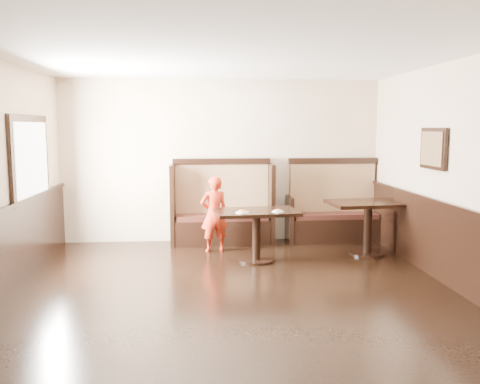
{
  "coord_description": "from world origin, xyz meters",
  "views": [
    {
      "loc": [
        -0.4,
        -5.31,
        1.98
      ],
      "look_at": [
        0.23,
        2.35,
        1.0
      ],
      "focal_mm": 38.0,
      "sensor_mm": 36.0,
      "label": 1
    }
  ],
  "objects": [
    {
      "name": "room_shell",
      "position": [
        -0.3,
        0.28,
        0.67
      ],
      "size": [
        7.0,
        7.0,
        7.0
      ],
      "color": "beige",
      "rests_on": "ground"
    },
    {
      "name": "booth_neighbor",
      "position": [
        1.95,
        3.29,
        0.48
      ],
      "size": [
        1.65,
        0.72,
        1.45
      ],
      "color": "black",
      "rests_on": "ground"
    },
    {
      "name": "pizza_plate_right",
      "position": [
        0.74,
        1.88,
        0.78
      ],
      "size": [
        0.17,
        0.17,
        0.03
      ],
      "color": "white",
      "rests_on": "table_main"
    },
    {
      "name": "ground",
      "position": [
        0.0,
        0.0,
        0.0
      ],
      "size": [
        7.0,
        7.0,
        0.0
      ],
      "primitive_type": "plane",
      "color": "black",
      "rests_on": "ground"
    },
    {
      "name": "table_neighbor",
      "position": [
        2.23,
        2.3,
        0.62
      ],
      "size": [
        1.26,
        0.88,
        0.83
      ],
      "rotation": [
        0.0,
        0.0,
        0.08
      ],
      "color": "black",
      "rests_on": "ground"
    },
    {
      "name": "booth_main",
      "position": [
        0.0,
        3.3,
        0.53
      ],
      "size": [
        1.75,
        0.72,
        1.45
      ],
      "color": "black",
      "rests_on": "ground"
    },
    {
      "name": "child",
      "position": [
        -0.16,
        2.69,
        0.61
      ],
      "size": [
        0.49,
        0.38,
        1.21
      ],
      "primitive_type": "imported",
      "rotation": [
        0.0,
        0.0,
        3.36
      ],
      "color": "red",
      "rests_on": "ground"
    },
    {
      "name": "pizza_plate_left",
      "position": [
        0.22,
        1.83,
        0.78
      ],
      "size": [
        0.19,
        0.19,
        0.04
      ],
      "color": "white",
      "rests_on": "table_main"
    },
    {
      "name": "table_main",
      "position": [
        0.45,
        2.02,
        0.59
      ],
      "size": [
        1.26,
        0.85,
        0.77
      ],
      "rotation": [
        0.0,
        0.0,
        0.09
      ],
      "color": "black",
      "rests_on": "ground"
    }
  ]
}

